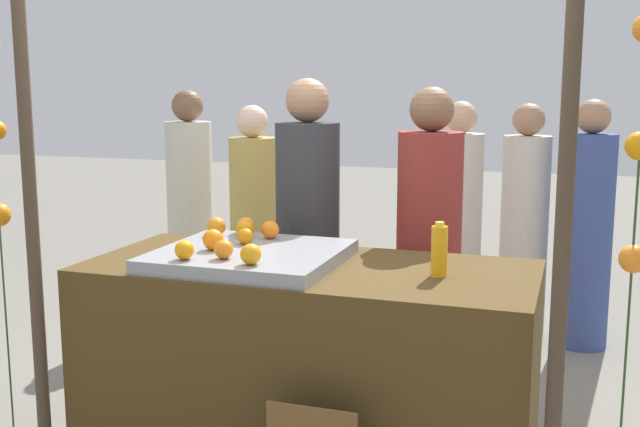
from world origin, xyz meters
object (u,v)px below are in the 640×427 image
Objects in this scene: vendor_left at (308,250)px; vendor_right at (428,260)px; stall_counter at (309,363)px; orange_0 at (224,249)px; orange_1 at (213,240)px; juice_bottle at (439,251)px.

vendor_left is 1.03× the size of vendor_right.
stall_counter is 1.17× the size of vendor_right.
orange_0 is 1.01m from vendor_left.
stall_counter is at bearing -115.51° from vendor_right.
vendor_right is (0.77, 0.89, -0.23)m from orange_1.
juice_bottle is at bearing -76.49° from vendor_right.
orange_0 is 0.18m from orange_1.
vendor_right is (-0.19, 0.80, -0.23)m from juice_bottle.
juice_bottle is 0.14× the size of vendor_right.
orange_1 is at bearing -174.52° from juice_bottle.
orange_0 is 0.05× the size of vendor_right.
orange_0 is 1.24m from vendor_right.
vendor_left is (-0.83, 0.76, -0.21)m from juice_bottle.
orange_0 is at bearing -49.76° from orange_1.
juice_bottle is (0.84, 0.23, 0.01)m from orange_0.
orange_1 is at bearing -164.57° from stall_counter.
vendor_right is at bearing 64.49° from stall_counter.
stall_counter is 21.15× the size of orange_1.
vendor_right is at bearing 3.62° from vendor_left.
stall_counter is 0.86m from vendor_left.
orange_0 is at bearing -90.68° from vendor_left.
juice_bottle reaches higher than stall_counter.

